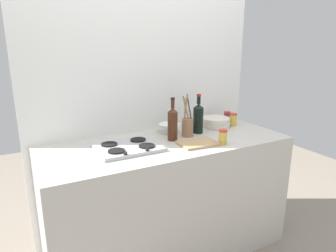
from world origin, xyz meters
The scene contains 13 objects.
ground_plane centered at (0.00, 0.00, 0.00)m, with size 6.00×6.00×0.00m, color gray.
counter_block centered at (0.00, 0.00, 0.45)m, with size 1.80×0.70×0.90m, color beige.
backsplash_panel centered at (0.00, 0.38, 1.24)m, with size 1.90×0.06×2.48m, color white.
stovetop_hob centered at (-0.31, -0.01, 0.91)m, with size 0.42×0.33×0.04m.
plate_stack centered at (0.55, 0.17, 0.94)m, with size 0.24×0.24×0.08m.
wine_bottle_leftmost centered at (0.32, 0.09, 1.02)m, with size 0.08×0.08×0.31m.
wine_bottle_mid_left centered at (0.05, 0.02, 1.03)m, with size 0.07×0.07×0.32m.
mixing_bowl centered at (0.12, 0.20, 0.94)m, with size 0.17×0.17×0.07m.
utensil_crock centered at (0.20, 0.06, 0.98)m, with size 0.09×0.09×0.33m.
condiment_jar_front centered at (0.71, 0.13, 0.95)m, with size 0.07×0.07×0.11m.
condiment_jar_rear centered at (0.32, -0.23, 0.95)m, with size 0.06×0.06×0.11m.
condiment_jar_spare centered at (0.72, 0.23, 0.95)m, with size 0.06×0.06×0.11m.
cutting_board centered at (0.16, -0.15, 0.91)m, with size 0.27×0.19×0.02m, color tan.
Camera 1 is at (-0.97, -1.83, 1.59)m, focal length 32.21 mm.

